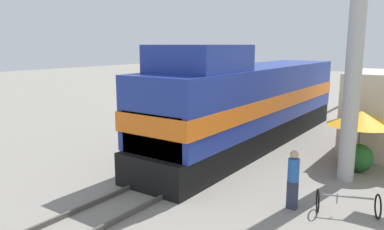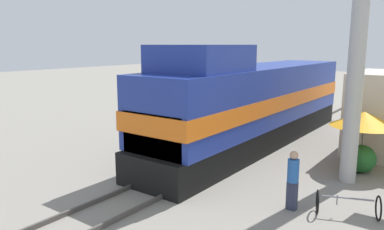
# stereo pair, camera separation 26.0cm
# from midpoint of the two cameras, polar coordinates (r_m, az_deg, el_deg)

# --- Properties ---
(ground_plane) EXTENTS (120.00, 120.00, 0.00)m
(ground_plane) POSITION_cam_midpoint_polar(r_m,az_deg,el_deg) (15.75, 2.14, -7.45)
(ground_plane) COLOR gray
(rail_near) EXTENTS (0.08, 36.13, 0.15)m
(rail_near) POSITION_cam_midpoint_polar(r_m,az_deg,el_deg) (16.11, -0.01, -6.74)
(rail_near) COLOR #4C4742
(rail_near) RESTS_ON ground_plane
(rail_far) EXTENTS (0.08, 36.13, 0.15)m
(rail_far) POSITION_cam_midpoint_polar(r_m,az_deg,el_deg) (15.37, 4.41, -7.64)
(rail_far) COLOR #4C4742
(rail_far) RESTS_ON ground_plane
(locomotive) EXTENTS (3.11, 16.06, 4.89)m
(locomotive) POSITION_cam_midpoint_polar(r_m,az_deg,el_deg) (18.34, 8.37, 1.80)
(locomotive) COLOR black
(locomotive) RESTS_ON ground_plane
(utility_pole) EXTENTS (1.80, 0.57, 11.67)m
(utility_pole) POSITION_cam_midpoint_polar(r_m,az_deg,el_deg) (14.22, 23.47, 13.72)
(utility_pole) COLOR #B2B2AD
(utility_pole) RESTS_ON ground_plane
(vendor_umbrella) EXTENTS (2.54, 2.54, 2.34)m
(vendor_umbrella) POSITION_cam_midpoint_polar(r_m,az_deg,el_deg) (16.01, 23.94, -0.47)
(vendor_umbrella) COLOR #4C4C4C
(vendor_umbrella) RESTS_ON ground_plane
(shrub_cluster) EXTENTS (1.09, 1.09, 1.09)m
(shrub_cluster) POSITION_cam_midpoint_polar(r_m,az_deg,el_deg) (16.05, 23.60, -5.97)
(shrub_cluster) COLOR #236028
(shrub_cluster) RESTS_ON ground_plane
(person_bystander) EXTENTS (0.34, 0.34, 1.83)m
(person_bystander) POSITION_cam_midpoint_polar(r_m,az_deg,el_deg) (11.69, 14.54, -9.13)
(person_bystander) COLOR #2D3347
(person_bystander) RESTS_ON ground_plane
(bicycle) EXTENTS (1.83, 1.28, 0.72)m
(bicycle) POSITION_cam_midpoint_polar(r_m,az_deg,el_deg) (11.96, 21.99, -12.38)
(bicycle) COLOR black
(bicycle) RESTS_ON ground_plane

